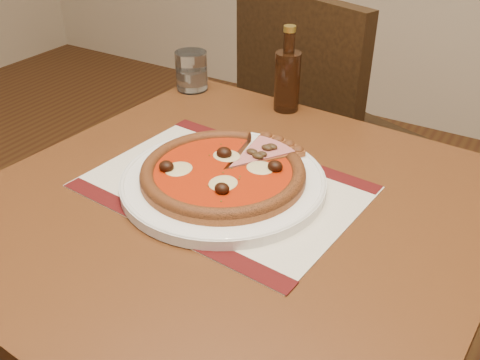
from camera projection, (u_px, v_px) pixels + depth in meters
name	position (u px, v px, depth m)	size (l,w,h in m)	color
table	(234.00, 249.00, 0.93)	(0.85, 0.85, 0.75)	brown
chair_far	(319.00, 129.00, 1.57)	(0.57, 0.57, 0.94)	black
placemat	(223.00, 187.00, 0.91)	(0.45, 0.32, 0.00)	beige
plate	(223.00, 182.00, 0.91)	(0.35, 0.35, 0.02)	white
pizza	(223.00, 172.00, 0.90)	(0.28, 0.28, 0.04)	#A45627
ham_slice	(266.00, 157.00, 0.94)	(0.10, 0.15, 0.02)	#A45627
water_glass	(191.00, 71.00, 1.26)	(0.07, 0.07, 0.09)	white
bottle	(287.00, 78.00, 1.14)	(0.06, 0.06, 0.18)	#351B0D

